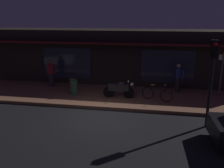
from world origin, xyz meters
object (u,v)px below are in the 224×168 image
object	(u,v)px
trash_bin	(74,86)
traffic_light_pole	(212,69)
bicycle_parked	(157,94)
sign_post	(222,71)
motorcycle	(119,89)
person_bystander	(178,77)
person_photographer	(51,73)

from	to	relation	value
trash_bin	traffic_light_pole	bearing A→B (deg)	-23.10
bicycle_parked	sign_post	xyz separation A→B (m)	(3.47, 1.57, 1.00)
sign_post	trash_bin	xyz separation A→B (m)	(-8.12, -1.31, -0.89)
bicycle_parked	motorcycle	bearing A→B (deg)	176.90
person_bystander	motorcycle	bearing A→B (deg)	-152.27
person_photographer	sign_post	world-z (taller)	sign_post
trash_bin	sign_post	bearing A→B (deg)	9.15
person_photographer	trash_bin	world-z (taller)	person_photographer
person_photographer	traffic_light_pole	bearing A→B (deg)	-25.92
bicycle_parked	traffic_light_pole	xyz separation A→B (m)	(2.07, -2.60, 1.97)
motorcycle	bicycle_parked	size ratio (longest dim) A/B	1.06
sign_post	trash_bin	distance (m)	8.27
person_photographer	traffic_light_pole	world-z (taller)	traffic_light_pole
bicycle_parked	traffic_light_pole	world-z (taller)	traffic_light_pole
motorcycle	person_photographer	size ratio (longest dim) A/B	1.02
motorcycle	traffic_light_pole	xyz separation A→B (m)	(4.09, -2.71, 1.83)
bicycle_parked	traffic_light_pole	bearing A→B (deg)	-51.45
person_bystander	sign_post	world-z (taller)	sign_post
motorcycle	bicycle_parked	world-z (taller)	motorcycle
motorcycle	bicycle_parked	distance (m)	2.02
bicycle_parked	person_bystander	bearing A→B (deg)	56.64
motorcycle	person_bystander	world-z (taller)	person_bystander
motorcycle	person_bystander	size ratio (longest dim) A/B	1.02
sign_post	traffic_light_pole	world-z (taller)	traffic_light_pole
traffic_light_pole	person_bystander	bearing A→B (deg)	101.54
bicycle_parked	person_bystander	xyz separation A→B (m)	(1.18, 1.79, 0.52)
bicycle_parked	trash_bin	bearing A→B (deg)	176.75
person_bystander	trash_bin	size ratio (longest dim) A/B	1.80
motorcycle	sign_post	xyz separation A→B (m)	(5.49, 1.46, 0.86)
motorcycle	person_photographer	world-z (taller)	person_photographer
person_bystander	sign_post	distance (m)	2.36
person_photographer	traffic_light_pole	xyz separation A→B (m)	(8.65, -4.21, 1.45)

